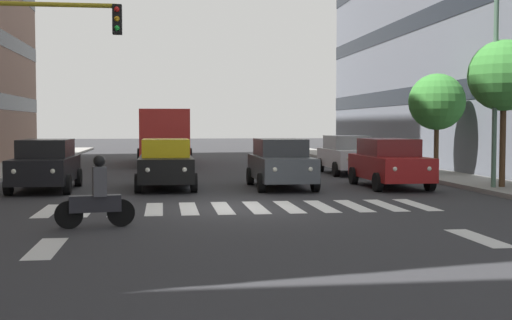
# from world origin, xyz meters

# --- Properties ---
(ground_plane) EXTENTS (180.00, 180.00, 0.00)m
(ground_plane) POSITION_xyz_m (0.00, 0.00, 0.00)
(ground_plane) COLOR #2D2D30
(crosswalk_markings) EXTENTS (10.35, 2.80, 0.01)m
(crosswalk_markings) POSITION_xyz_m (-0.00, 0.00, 0.00)
(crosswalk_markings) COLOR silver
(crosswalk_markings) RESTS_ON ground_plane
(lane_arrow_0) EXTENTS (0.50, 2.20, 0.01)m
(lane_arrow_0) POSITION_xyz_m (-4.11, 5.50, 0.00)
(lane_arrow_0) COLOR silver
(lane_arrow_0) RESTS_ON ground_plane
(lane_arrow_1) EXTENTS (0.50, 2.20, 0.01)m
(lane_arrow_1) POSITION_xyz_m (4.11, 5.50, 0.00)
(lane_arrow_1) COLOR silver
(lane_arrow_1) RESTS_ON ground_plane
(car_0) EXTENTS (2.02, 4.44, 1.72)m
(car_0) POSITION_xyz_m (-5.92, -5.16, 0.89)
(car_0) COLOR maroon
(car_0) RESTS_ON ground_plane
(car_1) EXTENTS (2.02, 4.44, 1.72)m
(car_1) POSITION_xyz_m (-2.07, -5.45, 0.89)
(car_1) COLOR #474C51
(car_1) RESTS_ON ground_plane
(car_2) EXTENTS (2.02, 4.44, 1.72)m
(car_2) POSITION_xyz_m (1.92, -5.77, 0.89)
(car_2) COLOR black
(car_2) RESTS_ON ground_plane
(car_3) EXTENTS (2.02, 4.44, 1.72)m
(car_3) POSITION_xyz_m (5.93, -5.64, 0.89)
(car_3) COLOR black
(car_3) RESTS_ON ground_plane
(car_row2_0) EXTENTS (2.02, 4.44, 1.72)m
(car_row2_0) POSITION_xyz_m (-6.19, -11.72, 0.89)
(car_row2_0) COLOR silver
(car_row2_0) RESTS_ON ground_plane
(bus_behind_traffic) EXTENTS (2.78, 10.50, 3.00)m
(bus_behind_traffic) POSITION_xyz_m (1.92, -21.16, 1.86)
(bus_behind_traffic) COLOR red
(bus_behind_traffic) RESTS_ON ground_plane
(motorcycle_with_rider) EXTENTS (1.69, 0.44, 1.57)m
(motorcycle_with_rider) POSITION_xyz_m (3.44, 3.08, 0.65)
(motorcycle_with_rider) COLOR black
(motorcycle_with_rider) RESTS_ON ground_plane
(street_lamp_left) EXTENTS (3.38, 0.28, 6.90)m
(street_lamp_left) POSITION_xyz_m (-8.22, -3.17, 4.44)
(street_lamp_left) COLOR #4C6B56
(street_lamp_left) RESTS_ON sidewalk_left
(street_tree_0) EXTENTS (2.36, 2.36, 4.88)m
(street_tree_0) POSITION_xyz_m (-9.19, -3.32, 3.83)
(street_tree_0) COLOR #513823
(street_tree_0) RESTS_ON sidewalk_left
(street_tree_1) EXTENTS (2.36, 2.36, 4.20)m
(street_tree_1) POSITION_xyz_m (-9.35, -9.26, 3.16)
(street_tree_1) COLOR #513823
(street_tree_1) RESTS_ON sidewalk_left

